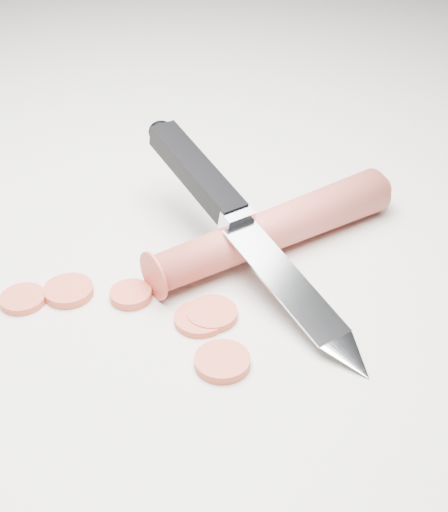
% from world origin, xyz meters
% --- Properties ---
extents(ground, '(2.40, 2.40, 0.00)m').
position_xyz_m(ground, '(0.00, 0.00, 0.00)').
color(ground, beige).
rests_on(ground, ground).
extents(carrot, '(0.14, 0.21, 0.03)m').
position_xyz_m(carrot, '(0.05, 0.04, 0.02)').
color(carrot, '#BF4338').
rests_on(carrot, ground).
extents(carrot_slice_0, '(0.04, 0.04, 0.01)m').
position_xyz_m(carrot_slice_0, '(0.05, -0.05, 0.00)').
color(carrot_slice_0, '#C8412F').
rests_on(carrot_slice_0, ground).
extents(carrot_slice_1, '(0.03, 0.03, 0.01)m').
position_xyz_m(carrot_slice_1, '(-0.09, -0.10, 0.00)').
color(carrot_slice_1, '#C8412F').
rests_on(carrot_slice_1, ground).
extents(carrot_slice_2, '(0.04, 0.04, 0.01)m').
position_xyz_m(carrot_slice_2, '(0.04, -0.06, 0.00)').
color(carrot_slice_2, '#C8412F').
rests_on(carrot_slice_2, ground).
extents(carrot_slice_3, '(0.03, 0.03, 0.01)m').
position_xyz_m(carrot_slice_3, '(-0.02, -0.06, 0.00)').
color(carrot_slice_3, '#C8412F').
rests_on(carrot_slice_3, ground).
extents(carrot_slice_4, '(0.04, 0.04, 0.01)m').
position_xyz_m(carrot_slice_4, '(0.08, -0.10, 0.00)').
color(carrot_slice_4, '#C8412F').
rests_on(carrot_slice_4, ground).
extents(carrot_slice_5, '(0.04, 0.04, 0.01)m').
position_xyz_m(carrot_slice_5, '(-0.06, -0.08, 0.00)').
color(carrot_slice_5, '#C8412F').
rests_on(carrot_slice_5, ground).
extents(kitchen_knife, '(0.27, 0.16, 0.08)m').
position_xyz_m(kitchen_knife, '(0.05, 0.01, 0.04)').
color(kitchen_knife, '#BABDC1').
rests_on(kitchen_knife, ground).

